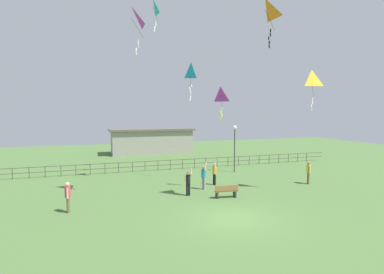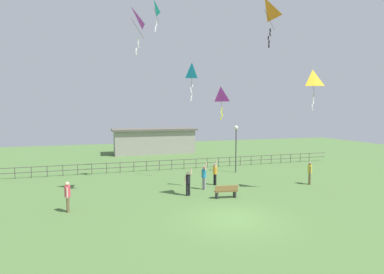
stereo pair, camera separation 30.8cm
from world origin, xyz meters
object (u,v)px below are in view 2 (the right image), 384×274
object	(u,v)px
kite_2	(312,80)
lamppost	(236,138)
kite_1	(192,72)
person_0	(68,195)
kite_3	(265,11)
person_1	(188,182)
person_3	(204,176)
person_2	(215,172)
kite_4	(221,95)
park_bench	(226,191)
kite_0	(131,19)
kite_5	(154,8)
person_4	(310,172)

from	to	relation	value
kite_2	lamppost	bearing A→B (deg)	103.54
kite_1	kite_2	distance (m)	8.83
person_0	kite_3	bearing A→B (deg)	-12.73
person_1	kite_3	size ratio (longest dim) A/B	0.73
lamppost	person_1	xyz separation A→B (m)	(-6.39, -6.08, -2.19)
person_3	kite_1	size ratio (longest dim) A/B	0.68
person_1	person_2	size ratio (longest dim) A/B	0.97
person_0	kite_4	xyz separation A→B (m)	(9.74, 1.58, 5.67)
park_bench	person_1	bearing A→B (deg)	149.36
person_0	person_1	distance (m)	7.35
park_bench	kite_0	bearing A→B (deg)	164.53
kite_3	kite_1	bearing A→B (deg)	103.72
park_bench	kite_4	world-z (taller)	kite_4
kite_3	kite_4	xyz separation A→B (m)	(-0.91, 3.99, -4.45)
kite_1	lamppost	bearing A→B (deg)	22.81
kite_5	kite_0	bearing A→B (deg)	-119.46
person_0	kite_1	world-z (taller)	kite_1
lamppost	kite_0	distance (m)	13.94
person_0	kite_3	xyz separation A→B (m)	(10.65, -2.41, 10.11)
person_3	kite_4	size ratio (longest dim) A/B	0.88
person_2	kite_0	distance (m)	12.06
person_2	kite_3	bearing A→B (deg)	-84.04
person_0	kite_3	distance (m)	14.88
lamppost	kite_1	world-z (taller)	kite_1
person_2	kite_3	size ratio (longest dim) A/B	0.75
kite_1	kite_3	size ratio (longest dim) A/B	1.13
person_0	kite_4	size ratio (longest dim) A/B	0.75
person_1	kite_2	world-z (taller)	kite_2
kite_1	person_3	bearing A→B (deg)	-89.75
person_4	kite_2	bearing A→B (deg)	-129.67
kite_2	person_1	bearing A→B (deg)	168.89
person_0	person_3	size ratio (longest dim) A/B	0.85
lamppost	person_2	bearing A→B (deg)	-132.80
kite_4	kite_5	xyz separation A→B (m)	(-3.90, 3.45, 6.48)
person_1	kite_3	bearing A→B (deg)	-46.16
person_0	kite_0	distance (m)	10.90
kite_1	kite_4	world-z (taller)	kite_1
park_bench	kite_1	size ratio (longest dim) A/B	0.52
person_0	kite_0	xyz separation A→B (m)	(3.79, 1.40, 10.12)
person_2	kite_1	distance (m)	7.94
person_2	kite_0	xyz separation A→B (m)	(-6.26, -1.91, 10.13)
kite_0	person_1	bearing A→B (deg)	-4.65
person_4	kite_3	xyz separation A→B (m)	(-6.37, -3.73, 10.11)
park_bench	person_2	distance (m)	3.56
person_4	person_3	bearing A→B (deg)	173.14
kite_2	kite_3	size ratio (longest dim) A/B	1.03
kite_1	kite_3	distance (m)	8.18
kite_0	park_bench	bearing A→B (deg)	-15.47
person_1	kite_2	distance (m)	10.73
park_bench	kite_4	size ratio (longest dim) A/B	0.68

